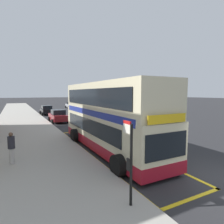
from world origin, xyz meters
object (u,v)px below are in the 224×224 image
parked_car_silver_distant (71,105)px  parked_car_black_behind (104,115)px  pedestrian_waiting_near_sign (11,147)px  parked_car_black_far (47,110)px  parked_car_maroon_ahead (58,116)px  bus_stop_sign (130,156)px  double_decker_bus (108,119)px

parked_car_silver_distant → parked_car_black_behind: bearing=87.4°
parked_car_black_behind → pedestrian_waiting_near_sign: size_ratio=2.59×
parked_car_black_far → pedestrian_waiting_near_sign: bearing=-100.1°
parked_car_maroon_ahead → pedestrian_waiting_near_sign: bearing=-109.4°
parked_car_black_far → parked_car_silver_distant: size_ratio=1.00×
bus_stop_sign → parked_car_black_behind: 19.12m
double_decker_bus → bus_stop_sign: (-2.24, -6.10, -0.33)m
double_decker_bus → pedestrian_waiting_near_sign: 5.75m
parked_car_silver_distant → bus_stop_sign: bearing=79.4°
parked_car_black_far → parked_car_black_behind: same height
bus_stop_sign → parked_car_silver_distant: bearing=77.2°
parked_car_black_behind → parked_car_silver_distant: size_ratio=1.00×
bus_stop_sign → parked_car_maroon_ahead: (1.81, 19.74, -0.94)m
parked_car_maroon_ahead → pedestrian_waiting_near_sign: (-5.22, -13.95, 0.22)m
parked_car_black_behind → bus_stop_sign: bearing=66.1°
parked_car_silver_distant → parked_car_maroon_ahead: bearing=72.8°
double_decker_bus → parked_car_black_behind: 12.67m
parked_car_maroon_ahead → parked_car_silver_distant: same height
parked_car_black_far → parked_car_black_behind: size_ratio=1.00×
bus_stop_sign → parked_car_black_behind: bus_stop_sign is taller
parked_car_maroon_ahead → pedestrian_waiting_near_sign: 14.89m
bus_stop_sign → pedestrian_waiting_near_sign: bearing=120.5°
double_decker_bus → bus_stop_sign: 6.51m
parked_car_maroon_ahead → parked_car_silver_distant: 22.45m
double_decker_bus → parked_car_black_far: double_decker_bus is taller
bus_stop_sign → parked_car_black_far: bearing=86.4°
parked_car_maroon_ahead → parked_car_black_behind: size_ratio=1.00×
bus_stop_sign → parked_car_silver_distant: (9.27, 40.92, -0.94)m
pedestrian_waiting_near_sign → bus_stop_sign: bearing=-59.5°
double_decker_bus → parked_car_black_behind: double_decker_bus is taller
parked_car_black_behind → parked_car_maroon_ahead: bearing=-22.2°
double_decker_bus → bus_stop_sign: size_ratio=3.98×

